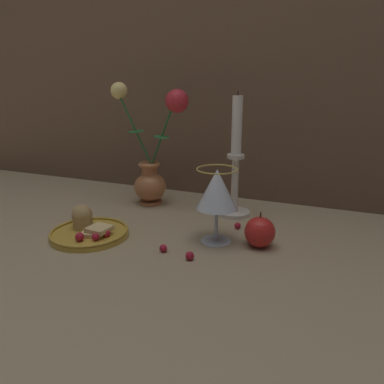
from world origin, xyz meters
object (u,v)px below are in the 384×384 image
(plate_with_pastries, at_px, (88,229))
(candlestick, at_px, (235,167))
(wine_glass, at_px, (217,192))
(apple_beside_vase, at_px, (260,232))
(vase, at_px, (152,160))

(plate_with_pastries, xyz_separation_m, candlestick, (0.27, 0.26, 0.11))
(wine_glass, distance_m, apple_beside_vase, 0.13)
(plate_with_pastries, height_order, wine_glass, wine_glass)
(wine_glass, height_order, apple_beside_vase, wine_glass)
(plate_with_pastries, distance_m, candlestick, 0.39)
(apple_beside_vase, bearing_deg, candlestick, 121.74)
(vase, xyz_separation_m, wine_glass, (0.25, -0.18, -0.01))
(plate_with_pastries, height_order, apple_beside_vase, apple_beside_vase)
(plate_with_pastries, relative_size, wine_glass, 1.07)
(plate_with_pastries, bearing_deg, candlestick, 44.19)
(vase, relative_size, wine_glass, 2.05)
(candlestick, distance_m, apple_beside_vase, 0.22)
(vase, bearing_deg, apple_beside_vase, -26.45)
(wine_glass, height_order, candlestick, candlestick)
(apple_beside_vase, bearing_deg, wine_glass, -173.73)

